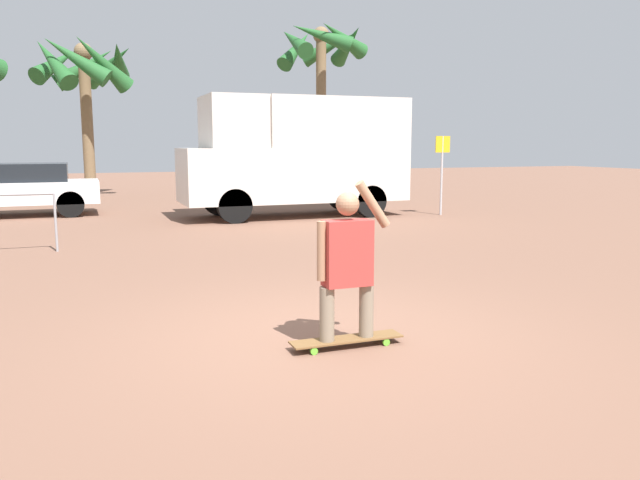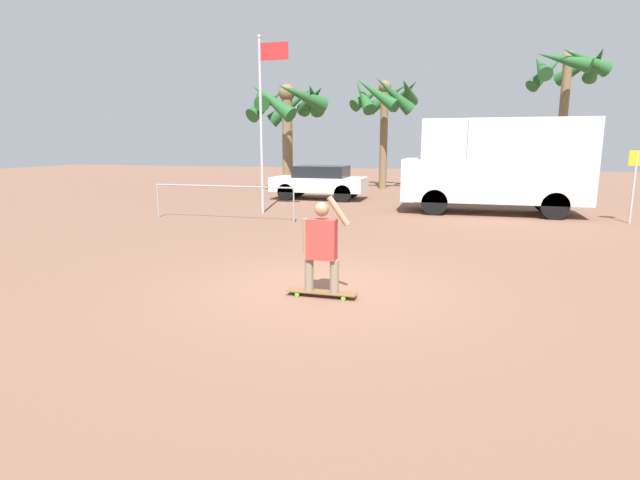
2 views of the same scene
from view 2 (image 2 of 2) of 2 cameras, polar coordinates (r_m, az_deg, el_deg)
The scene contains 11 objects.
ground_plane at distance 8.23m, azimuth 0.41°, elevation -5.58°, with size 80.00×80.00×0.00m, color brown.
skateboard at distance 7.79m, azimuth 0.19°, elevation -5.99°, with size 1.10×0.24×0.08m.
person_skateboarder at distance 7.59m, azimuth 0.19°, elevation -0.27°, with size 0.73×0.22×1.50m.
camper_van at distance 17.88m, azimuth 19.74°, elevation 8.29°, with size 5.93×2.14×3.14m.
parked_car_white at distance 21.35m, azimuth -0.02°, elevation 6.73°, with size 3.94×1.83×1.42m.
palm_tree_near_van at distance 23.92m, azimuth 26.43°, elevation 16.62°, with size 3.29×3.40×6.28m.
palm_tree_center_background at distance 26.69m, azimuth 7.52°, elevation 15.74°, with size 3.87×3.78×5.74m.
palm_tree_far_left at distance 24.95m, azimuth -3.67°, elevation 15.24°, with size 4.26×4.20×5.35m.
flagpole at distance 17.13m, azimuth -6.50°, elevation 14.29°, with size 1.05×0.12×5.79m.
street_sign at distance 17.42m, azimuth 32.32°, elevation 6.16°, with size 0.44×0.06×2.15m.
plaza_railing_segment at distance 15.73m, azimuth -11.06°, elevation 5.55°, with size 4.66×0.05×1.08m.
Camera 2 is at (2.08, -7.61, 2.34)m, focal length 28.00 mm.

